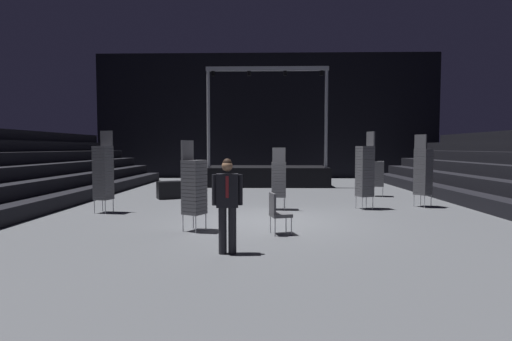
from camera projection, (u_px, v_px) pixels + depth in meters
ground_plane at (268, 222)px, 10.61m from camera, size 22.00×30.00×0.10m
arena_end_wall at (267, 116)px, 25.35m from camera, size 22.00×0.30×8.00m
stage_riser at (267, 174)px, 20.70m from camera, size 6.25×3.32×5.88m
man_with_tie at (227, 200)px, 7.21m from camera, size 0.57×0.26×1.77m
chair_stack_front_left at (378, 173)px, 15.81m from camera, size 0.55×0.55×1.88m
chair_stack_front_right at (423, 171)px, 12.98m from camera, size 0.62×0.62×2.39m
chair_stack_mid_left at (103, 172)px, 11.80m from camera, size 0.53×0.53×2.48m
chair_stack_mid_right at (365, 170)px, 12.53m from camera, size 0.56×0.56×2.48m
chair_stack_mid_centre at (279, 179)px, 12.41m from camera, size 0.44×0.44×1.96m
chair_stack_rear_left at (194, 186)px, 9.21m from camera, size 0.60×0.60×2.14m
equipment_road_case at (169, 190)px, 15.18m from camera, size 1.07×0.93×0.66m
loose_chair_near_man at (278, 211)px, 8.87m from camera, size 0.54×0.54×0.95m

